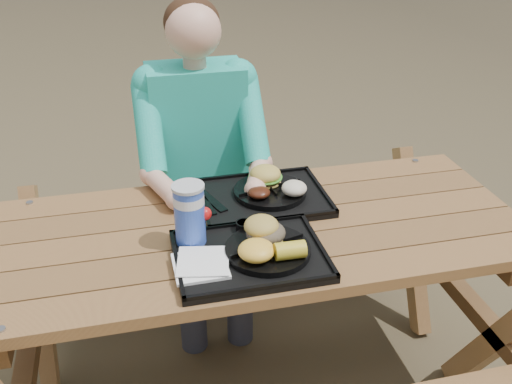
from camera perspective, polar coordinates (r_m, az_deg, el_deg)
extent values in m
cube|color=black|center=(1.73, -0.63, -6.49)|extent=(0.45, 0.35, 0.02)
cube|color=black|center=(2.04, 0.65, -0.64)|extent=(0.45, 0.35, 0.02)
cylinder|color=black|center=(1.73, 1.19, -5.80)|extent=(0.26, 0.26, 0.02)
cylinder|color=black|center=(2.05, 1.40, 0.07)|extent=(0.26, 0.26, 0.02)
cube|color=white|center=(1.68, -5.60, -7.27)|extent=(0.16, 0.16, 0.02)
cylinder|color=#183FBA|center=(1.75, -6.65, -2.35)|extent=(0.09, 0.09, 0.19)
cylinder|color=black|center=(1.83, -1.21, -3.45)|extent=(0.05, 0.05, 0.03)
cylinder|color=#C39515|center=(1.83, 0.10, -3.49)|extent=(0.05, 0.05, 0.03)
ellipsoid|color=yellow|center=(1.66, 0.04, -5.86)|extent=(0.11, 0.11, 0.05)
cube|color=black|center=(2.00, -4.41, -0.89)|extent=(0.09, 0.17, 0.01)
ellipsoid|color=#411A0D|center=(1.98, 0.31, -0.05)|extent=(0.08, 0.08, 0.04)
ellipsoid|color=silver|center=(2.00, 3.84, 0.38)|extent=(0.09, 0.09, 0.05)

